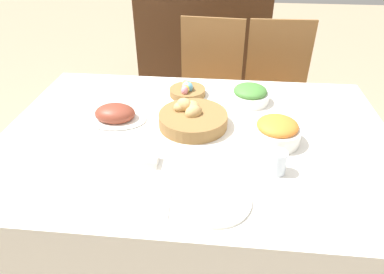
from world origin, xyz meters
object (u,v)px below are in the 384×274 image
at_px(egg_basket, 187,90).
at_px(butter_dish, 143,160).
at_px(green_salad_bowl, 250,94).
at_px(knife, 260,204).
at_px(ham_platter, 115,115).
at_px(drinking_cup, 277,162).
at_px(chair_far_right, 277,93).
at_px(bread_basket, 192,118).
at_px(sideboard, 203,49).
at_px(chair_far_center, 209,90).
at_px(dinner_plate, 214,200).
at_px(fork, 170,197).
at_px(carrot_bowl, 277,131).
at_px(spoon, 269,204).

relative_size(egg_basket, butter_dish, 1.60).
xyz_separation_m(green_salad_bowl, knife, (0.01, -0.71, -0.04)).
distance_m(ham_platter, green_salad_bowl, 0.65).
xyz_separation_m(ham_platter, drinking_cup, (0.68, -0.30, 0.02)).
distance_m(chair_far_right, bread_basket, 1.00).
bearing_deg(green_salad_bowl, drinking_cup, -82.12).
distance_m(sideboard, bread_basket, 1.75).
bearing_deg(chair_far_center, sideboard, 101.75).
bearing_deg(chair_far_center, dinner_plate, -81.03).
bearing_deg(egg_basket, fork, -88.11).
distance_m(sideboard, knife, 2.22).
bearing_deg(sideboard, chair_far_center, -83.31).
distance_m(chair_far_center, carrot_bowl, 1.02).
relative_size(sideboard, fork, 5.83).
xyz_separation_m(fork, knife, (0.29, 0.00, 0.00)).
bearing_deg(carrot_bowl, knife, -103.22).
xyz_separation_m(fork, butter_dish, (-0.13, 0.17, 0.01)).
xyz_separation_m(sideboard, dinner_plate, (0.19, -2.18, 0.26)).
height_order(chair_far_right, ham_platter, chair_far_right).
xyz_separation_m(dinner_plate, fork, (-0.15, 0.00, -0.00)).
relative_size(chair_far_center, chair_far_right, 1.00).
height_order(egg_basket, ham_platter, egg_basket).
bearing_deg(butter_dish, spoon, -21.12).
xyz_separation_m(egg_basket, carrot_bowl, (0.40, -0.38, 0.02)).
distance_m(chair_far_center, drinking_cup, 1.20).
height_order(chair_far_center, chair_far_right, same).
xyz_separation_m(sideboard, bread_basket, (0.08, -1.72, 0.29)).
distance_m(spoon, butter_dish, 0.48).
relative_size(dinner_plate, knife, 1.28).
height_order(bread_basket, fork, bread_basket).
bearing_deg(ham_platter, green_salad_bowl, 21.24).
height_order(spoon, butter_dish, butter_dish).
height_order(ham_platter, green_salad_bowl, green_salad_bowl).
bearing_deg(chair_far_right, spoon, -100.19).
relative_size(green_salad_bowl, drinking_cup, 2.15).
bearing_deg(egg_basket, ham_platter, -136.95).
relative_size(chair_far_center, butter_dish, 8.60).
distance_m(bread_basket, butter_dish, 0.33).
bearing_deg(chair_far_right, fork, -113.41).
relative_size(knife, drinking_cup, 2.15).
bearing_deg(ham_platter, knife, -37.71).
xyz_separation_m(bread_basket, drinking_cup, (0.33, -0.29, 0.01)).
bearing_deg(carrot_bowl, dinner_plate, -122.32).
xyz_separation_m(bread_basket, egg_basket, (-0.05, 0.28, -0.01)).
height_order(chair_far_center, carrot_bowl, chair_far_center).
distance_m(egg_basket, green_salad_bowl, 0.31).
bearing_deg(knife, sideboard, 96.14).
bearing_deg(ham_platter, drinking_cup, -23.97).
bearing_deg(ham_platter, chair_far_center, 65.48).
bearing_deg(dinner_plate, bread_basket, 104.15).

